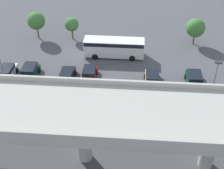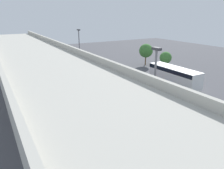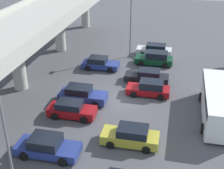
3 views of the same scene
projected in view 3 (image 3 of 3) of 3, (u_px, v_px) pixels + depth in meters
ground_plane at (122, 99)px, 31.35m from camera, size 102.39×102.39×0.00m
highway_overpass at (14, 37)px, 30.90m from camera, size 49.19×7.81×7.15m
parked_car_1 at (47, 146)px, 23.40m from camera, size 2.25×4.87×1.54m
parked_car_2 at (71, 109)px, 28.15m from camera, size 1.99×4.34×1.50m
parked_car_3 at (82, 95)px, 30.53m from camera, size 2.12×4.67×1.64m
parked_car_4 at (149, 88)px, 31.80m from camera, size 2.03×4.37×1.57m
parked_car_5 at (147, 76)px, 34.53m from camera, size 2.00×4.81×1.43m
parked_car_6 at (100, 63)px, 37.84m from camera, size 2.14×4.42×1.45m
parked_car_7 at (155, 58)px, 38.97m from camera, size 2.14×4.63×1.67m
parked_car_8 at (154, 50)px, 41.75m from camera, size 2.06×4.64×1.56m
parked_car_9 at (131, 136)px, 24.51m from camera, size 2.07×4.52×1.57m
shuttle_bus at (217, 101)px, 27.62m from camera, size 8.94×2.69×2.77m
lamp_post_near_aisle at (131, 22)px, 39.57m from camera, size 0.70×0.35×7.97m
lamp_post_mid_lot at (3, 121)px, 18.94m from camera, size 0.70×0.35×8.34m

